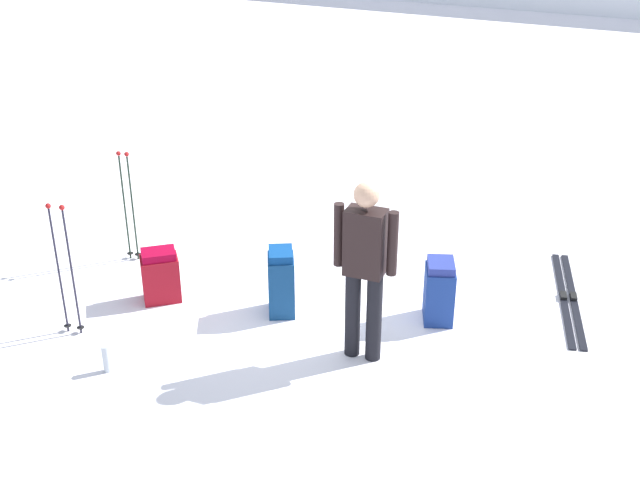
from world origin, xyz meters
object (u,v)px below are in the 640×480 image
Objects in this scene: ski_pair_near at (568,298)px; ski_poles_planted_near at (64,264)px; backpack_large_dark at (281,282)px; backpack_bright at (439,291)px; skier_standing at (365,263)px; backpack_small_spare at (160,276)px; ski_poles_planted_far at (128,201)px; thermos_bottle at (106,359)px.

ski_poles_planted_near reaches higher than ski_pair_near.
backpack_large_dark is 1.54m from backpack_bright.
skier_standing reaches higher than backpack_small_spare.
ski_poles_planted_far is 4.90× the size of thermos_bottle.
thermos_bottle is at bearing -53.92° from ski_poles_planted_far.
ski_poles_planted_near is at bearing -157.74° from skier_standing.
ski_poles_planted_far reaches higher than ski_pair_near.
skier_standing is 2.48× the size of backpack_large_dark.
ski_poles_planted_far is (-2.06, 0.12, 0.37)m from backpack_large_dark.
thermos_bottle is (-1.83, -1.36, -0.82)m from skier_standing.
ski_poles_planted_far is at bearing 110.91° from ski_poles_planted_near.
backpack_bright reaches higher than thermos_bottle.
ski_poles_planted_near reaches higher than backpack_large_dark.
backpack_bright is 3.51m from ski_poles_planted_far.
backpack_small_spare is (-2.24, -0.14, -0.68)m from skier_standing.
thermos_bottle is (-3.18, -3.33, 0.12)m from ski_pair_near.
ski_pair_near is 4.99m from ski_poles_planted_near.
skier_standing is 3.07× the size of backpack_small_spare.
skier_standing is 2.57m from ski_pair_near.
backpack_bright is 1.15× the size of backpack_small_spare.
ski_poles_planted_far is at bearing -171.19° from backpack_bright.
skier_standing is 3.14m from ski_poles_planted_far.
backpack_small_spare is 1.29m from thermos_bottle.
backpack_large_dark reaches higher than backpack_bright.
backpack_large_dark is 2.09m from ski_poles_planted_far.
skier_standing is 0.91× the size of ski_pair_near.
backpack_bright is (0.34, 0.93, -0.64)m from skier_standing.
backpack_small_spare is at bearing -176.41° from skier_standing.
backpack_large_dark is 0.51× the size of ski_poles_planted_near.
skier_standing is 1.25m from backpack_large_dark.
ski_pair_near is 1.47× the size of ski_poles_planted_far.
ski_poles_planted_far is (-3.10, 0.39, -0.25)m from skier_standing.
ski_poles_planted_far is at bearing 126.08° from thermos_bottle.
ski_pair_near is 4.17m from backpack_small_spare.
ski_pair_near is at bearing 46.03° from backpack_bright.
ski_poles_planted_near is at bearing -142.30° from ski_pair_near.
ski_poles_planted_near reaches higher than thermos_bottle.
skier_standing is at bearing -7.24° from ski_poles_planted_far.
backpack_bright is (-1.01, -1.04, 0.30)m from ski_pair_near.
ski_poles_planted_near is at bearing -138.85° from backpack_large_dark.
backpack_large_dark is (-2.40, -1.70, 0.32)m from ski_pair_near.
ski_poles_planted_far is (-4.45, -1.58, 0.70)m from ski_pair_near.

